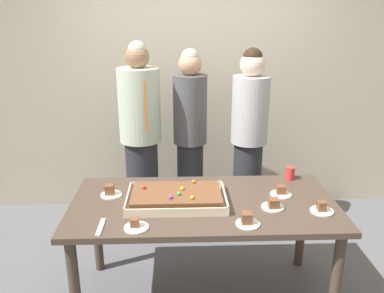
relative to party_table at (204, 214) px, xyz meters
The scene contains 14 objects.
interior_back_panel 1.80m from the party_table, 90.00° to the left, with size 8.00×0.12×3.00m, color #B2A893.
party_table is the anchor object (origin of this frame).
sheet_cake 0.23m from the party_table, behind, with size 0.67×0.43×0.10m.
plated_slice_near_left 0.78m from the party_table, 12.71° to the right, with size 0.15×0.15×0.07m.
plated_slice_near_right 0.55m from the party_table, 142.19° to the right, with size 0.15×0.15×0.06m.
plated_slice_far_left 0.67m from the party_table, 169.16° to the left, with size 0.15×0.15×0.08m.
plated_slice_far_right 0.42m from the party_table, 51.94° to the right, with size 0.15×0.15×0.08m.
plated_slice_center_front 0.48m from the party_table, 13.67° to the right, with size 0.15×0.15×0.07m.
plated_slice_center_back 0.57m from the party_table, ahead, with size 0.15×0.15×0.07m.
drink_cup_nearest 0.80m from the party_table, 27.87° to the left, with size 0.07×0.07×0.10m, color red.
cake_server_utensil 0.72m from the party_table, 153.52° to the right, with size 0.03×0.20×0.01m, color silver.
person_serving_front 1.13m from the party_table, 117.35° to the left, with size 0.37×0.37×1.78m.
person_green_shirt_behind 1.10m from the party_table, 64.01° to the left, with size 0.33×0.33×1.73m.
person_striped_tie_right 1.12m from the party_table, 92.97° to the left, with size 0.31×0.31×1.71m.
Camera 1 is at (-0.17, -2.44, 2.00)m, focal length 37.08 mm.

